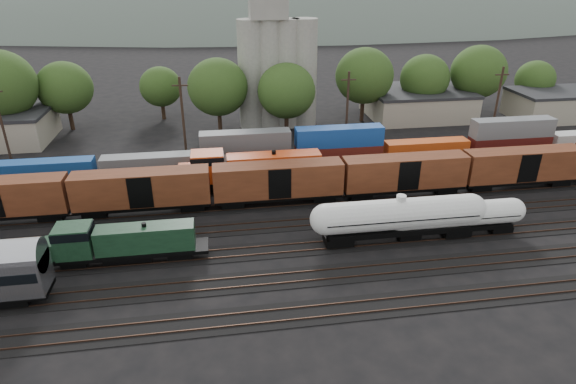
{
  "coord_description": "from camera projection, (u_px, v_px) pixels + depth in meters",
  "views": [
    {
      "loc": [
        -7.29,
        -45.7,
        25.75
      ],
      "look_at": [
        0.03,
        2.0,
        3.0
      ],
      "focal_mm": 30.0,
      "sensor_mm": 36.0,
      "label": 1
    }
  ],
  "objects": [
    {
      "name": "distant_hills",
      "position": [
        263.0,
        48.0,
        297.34
      ],
      "size": [
        860.0,
        286.0,
        130.0
      ],
      "color": "#59665B",
      "rests_on": "ground"
    },
    {
      "name": "orange_locomotive",
      "position": [
        248.0,
        169.0,
        60.07
      ],
      "size": [
        19.51,
        3.25,
        4.88
      ],
      "color": "black",
      "rests_on": "ground"
    },
    {
      "name": "tank_car_b",
      "position": [
        457.0,
        216.0,
        49.64
      ],
      "size": [
        14.98,
        2.68,
        3.93
      ],
      "color": "white",
      "rests_on": "ground"
    },
    {
      "name": "container_wall",
      "position": [
        199.0,
        159.0,
        63.8
      ],
      "size": [
        160.0,
        2.6,
        5.8
      ],
      "color": "black",
      "rests_on": "ground"
    },
    {
      "name": "tracks",
      "position": [
        291.0,
        224.0,
        52.82
      ],
      "size": [
        180.0,
        33.2,
        0.2
      ],
      "color": "black",
      "rests_on": "ground"
    },
    {
      "name": "utility_poles",
      "position": [
        267.0,
        114.0,
        69.86
      ],
      "size": [
        122.2,
        0.36,
        12.0
      ],
      "color": "black",
      "rests_on": "ground"
    },
    {
      "name": "ground",
      "position": [
        291.0,
        224.0,
        52.84
      ],
      "size": [
        600.0,
        600.0,
        0.0
      ],
      "primitive_type": "plane",
      "color": "black"
    },
    {
      "name": "industrial_sheds",
      "position": [
        296.0,
        112.0,
        84.17
      ],
      "size": [
        119.38,
        17.26,
        5.1
      ],
      "color": "#9E937F",
      "rests_on": "ground"
    },
    {
      "name": "boxcar_string",
      "position": [
        142.0,
        189.0,
        53.77
      ],
      "size": [
        138.2,
        2.9,
        4.2
      ],
      "color": "black",
      "rests_on": "ground"
    },
    {
      "name": "grain_silo",
      "position": [
        276.0,
        61.0,
        80.67
      ],
      "size": [
        13.4,
        5.0,
        29.0
      ],
      "color": "gray",
      "rests_on": "ground"
    },
    {
      "name": "tank_car_a",
      "position": [
        399.0,
        216.0,
        48.57
      ],
      "size": [
        18.44,
        3.3,
        4.83
      ],
      "color": "white",
      "rests_on": "ground"
    },
    {
      "name": "tree_band",
      "position": [
        185.0,
        83.0,
        80.56
      ],
      "size": [
        165.64,
        21.27,
        14.41
      ],
      "color": "black",
      "rests_on": "ground"
    },
    {
      "name": "green_locomotive",
      "position": [
        117.0,
        242.0,
        45.01
      ],
      "size": [
        15.14,
        2.67,
        4.01
      ],
      "color": "black",
      "rests_on": "ground"
    }
  ]
}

